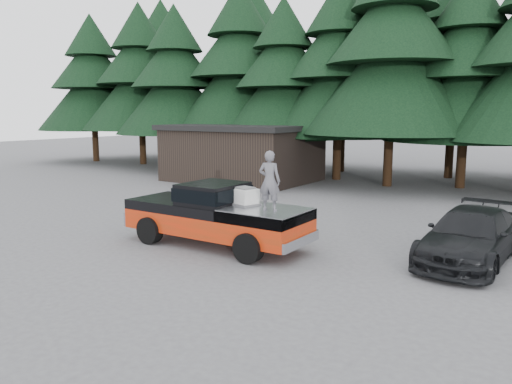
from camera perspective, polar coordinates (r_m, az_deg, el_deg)
The scene contains 8 objects.
ground at distance 15.16m, azimuth 0.31°, elevation -6.32°, with size 120.00×120.00×0.00m, color #4E4E51.
pickup_truck at distance 15.26m, azimuth -4.59°, elevation -3.68°, with size 6.00×2.04×1.33m, color red, non-canonical shape.
truck_cab at distance 15.14m, azimuth -4.93°, elevation -0.08°, with size 1.66×1.90×0.59m, color black.
air_compressor at distance 14.64m, azimuth -1.28°, elevation -0.60°, with size 0.68×0.57×0.47m, color silver.
man_on_bed at distance 13.72m, azimuth 1.56°, elevation 1.29°, with size 0.61×0.40×1.67m, color #56555C.
parked_car at distance 14.77m, azimuth 23.31°, elevation -4.64°, with size 2.00×4.92×1.43m, color black.
utility_building at distance 29.69m, azimuth -1.56°, elevation 4.54°, with size 8.40×6.40×3.30m.
treeline at distance 30.61m, azimuth 19.65°, elevation 15.52°, with size 60.15×16.05×17.50m.
Camera 1 is at (8.00, -12.23, 4.04)m, focal length 35.00 mm.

